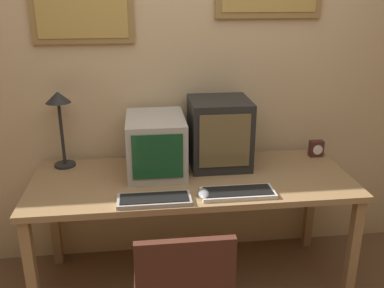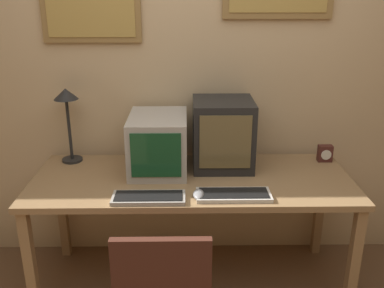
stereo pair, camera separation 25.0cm
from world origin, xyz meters
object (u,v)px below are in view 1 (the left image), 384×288
object	(u,v)px
keyboard_main	(154,200)
desk_lamp	(59,110)
monitor_left	(156,144)
monitor_right	(219,133)
mouse_near_keyboard	(204,194)
keyboard_side	(238,193)
desk_clock	(316,149)

from	to	relation	value
keyboard_main	desk_lamp	distance (m)	0.87
monitor_left	monitor_right	size ratio (longest dim) A/B	1.08
monitor_right	mouse_near_keyboard	distance (m)	0.52
monitor_right	keyboard_side	bearing A→B (deg)	-86.43
desk_lamp	monitor_right	bearing A→B (deg)	-5.33
monitor_right	desk_lamp	distance (m)	1.00
desk_lamp	desk_clock	bearing A→B (deg)	-1.07
monitor_right	keyboard_side	xyz separation A→B (m)	(0.03, -0.44, -0.20)
monitor_right	keyboard_main	distance (m)	0.67
desk_lamp	mouse_near_keyboard	bearing A→B (deg)	-33.55
monitor_left	monitor_right	distance (m)	0.41
desk_lamp	keyboard_main	bearing A→B (deg)	-45.67
monitor_left	monitor_right	xyz separation A→B (m)	(0.40, 0.05, 0.04)
monitor_left	mouse_near_keyboard	bearing A→B (deg)	-59.17
keyboard_main	keyboard_side	bearing A→B (deg)	3.33
mouse_near_keyboard	monitor_right	bearing A→B (deg)	70.12
mouse_near_keyboard	desk_lamp	xyz separation A→B (m)	(-0.82, 0.54, 0.35)
keyboard_main	keyboard_side	world-z (taller)	same
keyboard_side	desk_lamp	bearing A→B (deg)	152.08
monitor_left	desk_clock	distance (m)	1.10
monitor_left	keyboard_side	distance (m)	0.60
monitor_right	mouse_near_keyboard	world-z (taller)	monitor_right
keyboard_main	mouse_near_keyboard	size ratio (longest dim) A/B	3.31
desk_lamp	monitor_left	bearing A→B (deg)	-13.86
keyboard_side	desk_clock	xyz separation A→B (m)	(0.65, 0.50, 0.04)
monitor_left	monitor_right	bearing A→B (deg)	7.32
keyboard_side	desk_lamp	size ratio (longest dim) A/B	0.84
keyboard_side	monitor_right	bearing A→B (deg)	93.57
monitor_left	keyboard_main	distance (m)	0.45
keyboard_main	desk_lamp	bearing A→B (deg)	134.33
keyboard_side	desk_clock	distance (m)	0.83
monitor_left	keyboard_side	xyz separation A→B (m)	(0.43, -0.39, -0.16)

